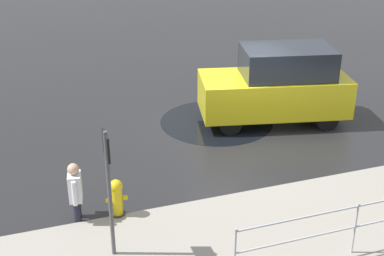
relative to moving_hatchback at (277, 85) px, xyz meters
The scene contains 7 objects.
ground_plane 1.74m from the moving_hatchback, 25.08° to the left, with size 60.00×60.00×0.00m, color black.
kerb_strip 5.06m from the moving_hatchback, 75.18° to the left, with size 24.00×3.20×0.04m, color gray.
moving_hatchback is the anchor object (origin of this frame).
fire_hydrant 5.96m from the moving_hatchback, 32.21° to the left, with size 0.42×0.31×0.80m.
pedestrian 6.52m from the moving_hatchback, 27.71° to the left, with size 0.30×0.56×1.22m.
sign_post 6.90m from the moving_hatchback, 39.22° to the left, with size 0.07×0.44×2.40m.
puddle_patch 1.91m from the moving_hatchback, 16.30° to the right, with size 3.07×3.07×0.01m, color black.
Camera 1 is at (5.21, 11.37, 5.96)m, focal length 50.00 mm.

